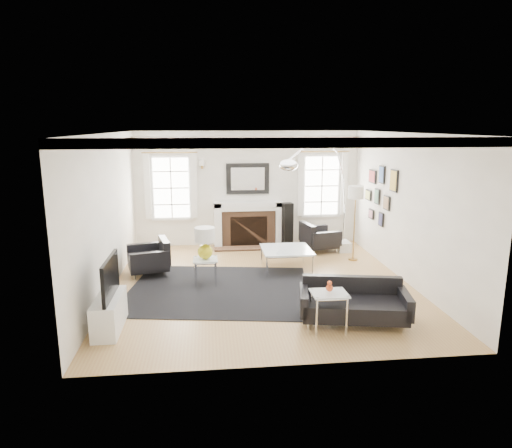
{
  "coord_description": "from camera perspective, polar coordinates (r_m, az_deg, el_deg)",
  "views": [
    {
      "loc": [
        -0.98,
        -8.11,
        2.94
      ],
      "look_at": [
        -0.08,
        0.3,
        1.1
      ],
      "focal_mm": 32.0,
      "sensor_mm": 36.0,
      "label": 1
    }
  ],
  "objects": [
    {
      "name": "front_wall",
      "position": [
        5.43,
        4.58,
        -4.23
      ],
      "size": [
        5.5,
        0.04,
        2.8
      ],
      "primitive_type": "cube",
      "color": "white",
      "rests_on": "floor"
    },
    {
      "name": "side_table_left",
      "position": [
        8.6,
        -6.34,
        -5.0
      ],
      "size": [
        0.45,
        0.45,
        0.5
      ],
      "color": "silver",
      "rests_on": "floor"
    },
    {
      "name": "right_wall",
      "position": [
        9.06,
        18.32,
        1.89
      ],
      "size": [
        0.04,
        6.0,
        2.8
      ],
      "primitive_type": "cube",
      "color": "white",
      "rests_on": "floor"
    },
    {
      "name": "window_right",
      "position": [
        11.51,
        8.2,
        4.79
      ],
      "size": [
        1.24,
        0.15,
        1.62
      ],
      "color": "white",
      "rests_on": "back_wall"
    },
    {
      "name": "window_left",
      "position": [
        11.19,
        -10.55,
        4.49
      ],
      "size": [
        1.24,
        0.15,
        1.62
      ],
      "color": "white",
      "rests_on": "back_wall"
    },
    {
      "name": "ceiling",
      "position": [
        8.17,
        0.8,
        11.32
      ],
      "size": [
        5.5,
        6.0,
        0.02
      ],
      "primitive_type": "cube",
      "color": "white",
      "rests_on": "back_wall"
    },
    {
      "name": "floor",
      "position": [
        8.68,
        0.74,
        -7.49
      ],
      "size": [
        6.0,
        6.0,
        0.0
      ],
      "primitive_type": "plane",
      "color": "#A97A47",
      "rests_on": "ground"
    },
    {
      "name": "stick_floor_lamp",
      "position": [
        10.09,
        12.36,
        3.42
      ],
      "size": [
        0.33,
        0.33,
        1.65
      ],
      "color": "#A67C39",
      "rests_on": "floor"
    },
    {
      "name": "crown_molding",
      "position": [
        8.17,
        0.8,
        10.9
      ],
      "size": [
        5.5,
        6.0,
        0.12
      ],
      "primitive_type": "cube",
      "color": "white",
      "rests_on": "back_wall"
    },
    {
      "name": "gourd_lamp",
      "position": [
        8.48,
        -6.41,
        -2.12
      ],
      "size": [
        0.37,
        0.37,
        0.6
      ],
      "color": "yellow",
      "rests_on": "side_table_left"
    },
    {
      "name": "arc_floor_lamp",
      "position": [
        9.92,
        7.86,
        3.74
      ],
      "size": [
        1.93,
        1.79,
        2.74
      ],
      "color": "silver",
      "rests_on": "floor"
    },
    {
      "name": "fireplace",
      "position": [
        11.2,
        -0.95,
        -0.05
      ],
      "size": [
        1.7,
        0.69,
        1.11
      ],
      "color": "white",
      "rests_on": "floor"
    },
    {
      "name": "armchair_right",
      "position": [
        10.89,
        7.71,
        -1.75
      ],
      "size": [
        0.9,
        0.97,
        0.57
      ],
      "color": "black",
      "rests_on": "floor"
    },
    {
      "name": "mantel_mirror",
      "position": [
        11.18,
        -1.05,
        5.68
      ],
      "size": [
        1.05,
        0.07,
        0.75
      ],
      "color": "black",
      "rests_on": "back_wall"
    },
    {
      "name": "back_wall",
      "position": [
        11.26,
        -1.06,
        4.44
      ],
      "size": [
        5.5,
        0.04,
        2.8
      ],
      "primitive_type": "cube",
      "color": "white",
      "rests_on": "floor"
    },
    {
      "name": "nesting_table",
      "position": [
        6.78,
        9.11,
        -9.41
      ],
      "size": [
        0.52,
        0.43,
        0.57
      ],
      "color": "silver",
      "rests_on": "floor"
    },
    {
      "name": "coffee_table",
      "position": [
        9.41,
        3.82,
        -3.31
      ],
      "size": [
        1.0,
        1.0,
        0.44
      ],
      "color": "silver",
      "rests_on": "floor"
    },
    {
      "name": "tv_unit",
      "position": [
        7.07,
        -17.85,
        -9.99
      ],
      "size": [
        0.35,
        1.0,
        1.09
      ],
      "color": "white",
      "rests_on": "floor"
    },
    {
      "name": "speaker_tower",
      "position": [
        10.96,
        3.96,
        -0.26
      ],
      "size": [
        0.26,
        0.26,
        1.12
      ],
      "primitive_type": "cube",
      "rotation": [
        0.0,
        0.0,
        0.16
      ],
      "color": "black",
      "rests_on": "floor"
    },
    {
      "name": "area_rug",
      "position": [
        8.41,
        -4.71,
        -8.15
      ],
      "size": [
        3.59,
        3.14,
        0.01
      ],
      "primitive_type": "cube",
      "rotation": [
        0.0,
        0.0,
        -0.15
      ],
      "color": "black",
      "rests_on": "floor"
    },
    {
      "name": "gallery_wall",
      "position": [
        10.2,
        15.24,
        3.95
      ],
      "size": [
        0.04,
        1.73,
        1.29
      ],
      "color": "black",
      "rests_on": "right_wall"
    },
    {
      "name": "sofa",
      "position": [
        7.17,
        12.07,
        -9.71
      ],
      "size": [
        1.72,
        1.03,
        0.53
      ],
      "color": "black",
      "rests_on": "floor"
    },
    {
      "name": "left_wall",
      "position": [
        8.44,
        -18.1,
        1.18
      ],
      "size": [
        0.04,
        6.0,
        2.8
      ],
      "primitive_type": "cube",
      "color": "white",
      "rests_on": "floor"
    },
    {
      "name": "armchair_left",
      "position": [
        9.4,
        -13.0,
        -4.19
      ],
      "size": [
        0.94,
        1.01,
        0.58
      ],
      "color": "black",
      "rests_on": "floor"
    },
    {
      "name": "orange_vase",
      "position": [
        6.7,
        9.17,
        -7.74
      ],
      "size": [
        0.1,
        0.1,
        0.16
      ],
      "color": "#D6491B",
      "rests_on": "nesting_table"
    }
  ]
}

